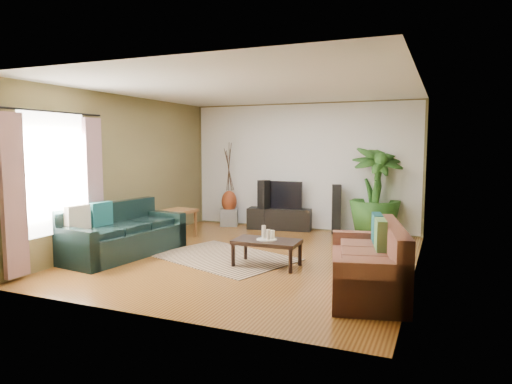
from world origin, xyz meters
The scene contains 28 objects.
floor centered at (0.00, 0.00, 0.00)m, with size 5.50×5.50×0.00m, color brown.
ceiling centered at (0.00, 0.00, 2.70)m, with size 5.50×5.50×0.00m, color white.
wall_back centered at (0.00, 2.75, 1.35)m, with size 5.00×5.00×0.00m, color brown.
wall_front centered at (0.00, -2.75, 1.35)m, with size 5.00×5.00×0.00m, color brown.
wall_left centered at (-2.50, 0.00, 1.35)m, with size 5.50×5.50×0.00m, color brown.
wall_right centered at (2.50, 0.00, 1.35)m, with size 5.50×5.50×0.00m, color brown.
backwall_panel centered at (0.00, 2.74, 1.35)m, with size 4.90×4.90×0.00m, color white.
window_pane centered at (-2.48, -1.60, 1.40)m, with size 1.80×1.80×0.00m, color white.
curtain_near centered at (-2.43, -2.35, 1.15)m, with size 0.08×0.35×2.20m, color gray.
curtain_far centered at (-2.43, -0.85, 1.15)m, with size 0.08×0.35×2.20m, color gray.
curtain_rod centered at (-2.43, -1.60, 2.30)m, with size 0.03×0.03×1.90m, color black.
sofa_left centered at (-2.01, -0.66, 0.42)m, with size 2.13×0.91×0.85m, color black.
sofa_right centered at (2.00, -1.04, 0.42)m, with size 1.83×0.82×0.85m, color brown.
area_rug centered at (-0.40, -0.17, 0.01)m, with size 2.13×1.51×0.01m, color tan.
coffee_table centered at (0.42, -0.39, 0.20)m, with size 0.98×0.54×0.40m, color black.
candle_tray centered at (0.42, -0.39, 0.41)m, with size 0.30×0.30×0.01m, color gray.
candle_tall centered at (0.36, -0.36, 0.51)m, with size 0.06×0.06×0.20m, color beige.
candle_mid centered at (0.46, -0.43, 0.49)m, with size 0.06×0.06×0.15m, color beige.
candle_short centered at (0.49, -0.33, 0.48)m, with size 0.06×0.06×0.13m, color white.
tv_stand centered at (-0.41, 2.50, 0.23)m, with size 1.36×0.41×0.45m, color black.
television centered at (-0.41, 2.50, 0.75)m, with size 1.00×0.05×0.59m, color black.
speaker_left centered at (-0.73, 2.38, 0.53)m, with size 0.19×0.21×1.06m, color black.
speaker_right centered at (0.82, 2.50, 0.50)m, with size 0.18×0.20×1.01m, color black.
potted_plant centered at (1.59, 2.50, 0.90)m, with size 1.01×1.01×1.80m, color #26541C.
plant_pot centered at (1.59, 2.50, 0.13)m, with size 0.33×0.33×0.26m, color black.
pedestal centered at (-1.62, 2.50, 0.19)m, with size 0.38×0.38×0.38m, color gray.
vase centered at (-1.62, 2.50, 0.55)m, with size 0.34×0.34×0.48m, color maroon.
side_table centered at (-1.91, 0.88, 0.28)m, with size 0.54×0.54×0.57m, color brown.
Camera 1 is at (2.87, -6.65, 1.83)m, focal length 32.00 mm.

